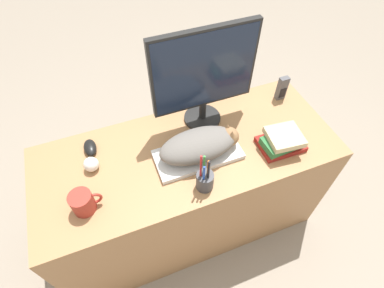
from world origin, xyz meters
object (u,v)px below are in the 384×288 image
(cat, at_px, (201,144))
(keyboard, at_px, (198,154))
(phone, at_px, (282,88))
(monitor, at_px, (204,74))
(baseball, at_px, (91,164))
(computer_mouse, at_px, (90,148))
(pen_cup, at_px, (204,180))
(book_stack, at_px, (282,141))
(coffee_mug, at_px, (83,202))

(cat, bearing_deg, keyboard, 180.00)
(keyboard, xyz_separation_m, phone, (0.58, 0.22, 0.06))
(keyboard, distance_m, cat, 0.07)
(cat, xyz_separation_m, monitor, (0.10, 0.22, 0.21))
(monitor, bearing_deg, baseball, -169.51)
(computer_mouse, relative_size, phone, 0.75)
(keyboard, xyz_separation_m, cat, (0.02, -0.00, 0.07))
(baseball, bearing_deg, cat, -12.19)
(monitor, xyz_separation_m, pen_cup, (-0.15, -0.38, -0.24))
(cat, bearing_deg, baseball, 167.81)
(cat, height_order, phone, cat)
(pen_cup, distance_m, phone, 0.73)
(keyboard, relative_size, computer_mouse, 3.94)
(monitor, relative_size, book_stack, 2.42)
(pen_cup, bearing_deg, phone, 31.63)
(cat, distance_m, computer_mouse, 0.54)
(pen_cup, relative_size, book_stack, 1.05)
(keyboard, distance_m, monitor, 0.37)
(baseball, height_order, book_stack, book_stack)
(coffee_mug, xyz_separation_m, pen_cup, (0.50, -0.08, 0.00))
(keyboard, relative_size, book_stack, 1.91)
(coffee_mug, distance_m, book_stack, 0.93)
(coffee_mug, height_order, baseball, coffee_mug)
(computer_mouse, height_order, pen_cup, pen_cup)
(keyboard, xyz_separation_m, computer_mouse, (-0.47, 0.22, 0.01))
(keyboard, xyz_separation_m, monitor, (0.11, 0.22, 0.28))
(keyboard, bearing_deg, computer_mouse, 154.97)
(computer_mouse, xyz_separation_m, coffee_mug, (-0.07, -0.30, 0.03))
(monitor, bearing_deg, book_stack, -48.04)
(monitor, height_order, baseball, monitor)
(keyboard, height_order, cat, cat)
(baseball, bearing_deg, book_stack, -13.06)
(coffee_mug, xyz_separation_m, book_stack, (0.93, -0.01, -0.00))
(keyboard, height_order, coffee_mug, coffee_mug)
(coffee_mug, bearing_deg, cat, 8.60)
(monitor, xyz_separation_m, coffee_mug, (-0.65, -0.30, -0.25))
(cat, relative_size, baseball, 5.65)
(monitor, height_order, phone, monitor)
(phone, xyz_separation_m, book_stack, (-0.19, -0.31, -0.02))
(cat, height_order, baseball, cat)
(keyboard, bearing_deg, coffee_mug, -171.15)
(computer_mouse, xyz_separation_m, baseball, (-0.01, -0.11, 0.01))
(monitor, distance_m, phone, 0.52)
(phone, bearing_deg, coffee_mug, -165.05)
(phone, bearing_deg, baseball, -174.19)
(cat, relative_size, computer_mouse, 3.74)
(computer_mouse, distance_m, pen_cup, 0.58)
(keyboard, xyz_separation_m, coffee_mug, (-0.54, -0.08, 0.04))
(monitor, distance_m, computer_mouse, 0.65)
(phone, bearing_deg, book_stack, -121.01)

